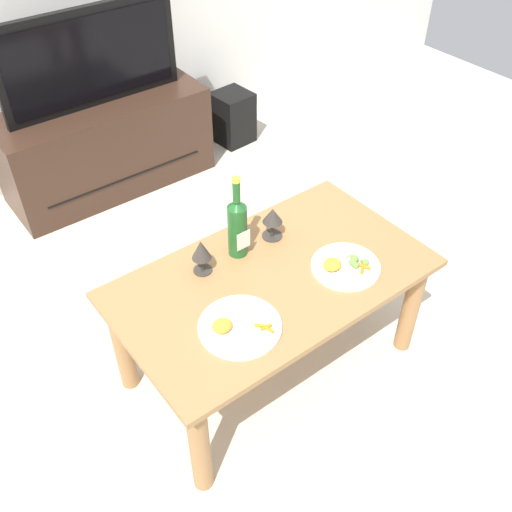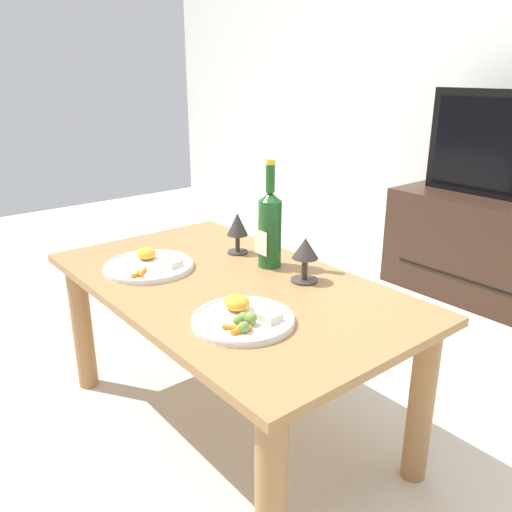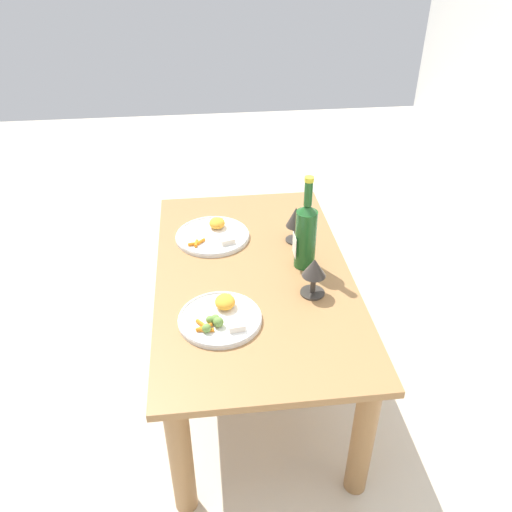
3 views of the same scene
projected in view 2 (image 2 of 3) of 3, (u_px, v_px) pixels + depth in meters
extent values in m
plane|color=beige|center=(230.00, 423.00, 1.72)|extent=(6.40, 6.40, 0.00)
cube|color=#9E7042|center=(228.00, 285.00, 1.56)|extent=(1.16, 0.67, 0.03)
cylinder|color=#9E7042|center=(82.00, 326.00, 1.86)|extent=(0.07, 0.07, 0.48)
cylinder|color=#9E7042|center=(271.00, 501.00, 1.11)|extent=(0.07, 0.07, 0.48)
cylinder|color=#9E7042|center=(208.00, 288.00, 2.18)|extent=(0.07, 0.07, 0.48)
cylinder|color=#9E7042|center=(421.00, 404.00, 1.43)|extent=(0.07, 0.07, 0.48)
cube|color=#382319|center=(509.00, 254.00, 2.53)|extent=(1.16, 0.44, 0.52)
cube|color=black|center=(482.00, 285.00, 2.43)|extent=(0.92, 0.01, 0.01)
cylinder|color=#1E5923|center=(270.00, 234.00, 1.64)|extent=(0.07, 0.07, 0.21)
cone|color=#1E5923|center=(270.00, 196.00, 1.60)|extent=(0.07, 0.07, 0.03)
cylinder|color=#1E5923|center=(270.00, 178.00, 1.58)|extent=(0.03, 0.03, 0.09)
cylinder|color=yellow|center=(270.00, 162.00, 1.57)|extent=(0.03, 0.03, 0.02)
cube|color=silver|center=(261.00, 243.00, 1.63)|extent=(0.06, 0.00, 0.08)
cylinder|color=#38332D|center=(238.00, 252.00, 1.80)|extent=(0.07, 0.07, 0.01)
cylinder|color=#38332D|center=(238.00, 243.00, 1.78)|extent=(0.02, 0.02, 0.06)
cone|color=#38332D|center=(237.00, 224.00, 1.76)|extent=(0.07, 0.07, 0.08)
cylinder|color=#38332D|center=(304.00, 280.00, 1.56)|extent=(0.08, 0.08, 0.01)
cylinder|color=#38332D|center=(305.00, 269.00, 1.54)|extent=(0.02, 0.02, 0.07)
cone|color=#38332D|center=(305.00, 248.00, 1.52)|extent=(0.08, 0.08, 0.06)
cylinder|color=white|center=(149.00, 267.00, 1.65)|extent=(0.28, 0.28, 0.01)
torus|color=white|center=(149.00, 264.00, 1.65)|extent=(0.28, 0.28, 0.01)
ellipsoid|color=orange|center=(146.00, 253.00, 1.70)|extent=(0.07, 0.06, 0.04)
cube|color=beige|center=(170.00, 263.00, 1.64)|extent=(0.07, 0.06, 0.02)
cylinder|color=orange|center=(137.00, 274.00, 1.56)|extent=(0.02, 0.04, 0.01)
cylinder|color=orange|center=(140.00, 273.00, 1.57)|extent=(0.04, 0.02, 0.01)
cylinder|color=orange|center=(143.00, 271.00, 1.58)|extent=(0.04, 0.04, 0.01)
cylinder|color=white|center=(243.00, 321.00, 1.30)|extent=(0.26, 0.26, 0.01)
torus|color=white|center=(243.00, 318.00, 1.29)|extent=(0.26, 0.26, 0.01)
ellipsoid|color=orange|center=(237.00, 303.00, 1.34)|extent=(0.07, 0.06, 0.04)
cube|color=beige|center=(269.00, 316.00, 1.29)|extent=(0.06, 0.05, 0.02)
cylinder|color=orange|center=(233.00, 327.00, 1.24)|extent=(0.05, 0.04, 0.01)
cylinder|color=orange|center=(238.00, 329.00, 1.23)|extent=(0.03, 0.05, 0.01)
cylinder|color=orange|center=(242.00, 330.00, 1.22)|extent=(0.02, 0.05, 0.01)
sphere|color=olive|center=(244.00, 327.00, 1.22)|extent=(0.03, 0.03, 0.03)
sphere|color=olive|center=(238.00, 320.00, 1.26)|extent=(0.02, 0.02, 0.02)
sphere|color=olive|center=(250.00, 319.00, 1.26)|extent=(0.03, 0.03, 0.03)
sphere|color=olive|center=(243.00, 318.00, 1.27)|extent=(0.03, 0.03, 0.03)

